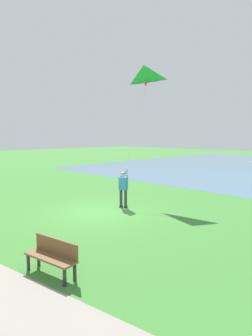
% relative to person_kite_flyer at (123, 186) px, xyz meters
% --- Properties ---
extents(ground_plane, '(120.00, 120.00, 0.00)m').
position_rel_person_kite_flyer_xyz_m(ground_plane, '(1.43, -0.21, -1.05)').
color(ground_plane, '#3D7F33').
extents(person_kite_flyer, '(0.63, 0.50, 1.83)m').
position_rel_person_kite_flyer_xyz_m(person_kite_flyer, '(0.00, 0.00, 0.00)').
color(person_kite_flyer, '#232328').
rests_on(person_kite_flyer, ground).
extents(flying_kite, '(3.03, 2.18, 5.66)m').
position_rel_person_kite_flyer_xyz_m(flying_kite, '(-2.97, -1.37, 5.82)').
color(flying_kite, green).
extents(park_bench_near_walkway, '(0.70, 1.55, 0.88)m').
position_rel_person_kite_flyer_xyz_m(park_bench_near_walkway, '(5.85, 3.47, -0.54)').
color(park_bench_near_walkway, brown).
rests_on(park_bench_near_walkway, ground).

